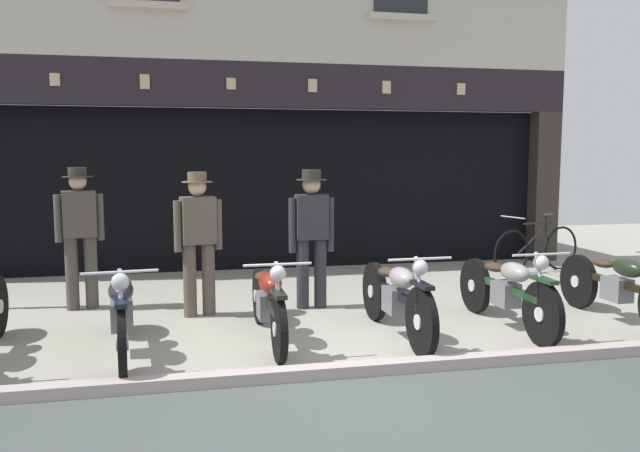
{
  "coord_description": "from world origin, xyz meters",
  "views": [
    {
      "loc": [
        -1.35,
        -4.95,
        1.86
      ],
      "look_at": [
        0.31,
        2.78,
        0.97
      ],
      "focal_mm": 35.52,
      "sensor_mm": 36.0,
      "label": 1
    }
  ],
  "objects_px": {
    "salesman_right": "(311,231)",
    "advert_board_far": "(482,159)",
    "motorcycle_center": "(396,296)",
    "motorcycle_left": "(122,310)",
    "motorcycle_center_right": "(507,289)",
    "leaning_bicycle": "(537,248)",
    "motorcycle_right": "(618,285)",
    "salesman_left": "(80,231)",
    "shopkeeper_center": "(198,236)",
    "advert_board_near": "(418,152)",
    "motorcycle_center_left": "(268,301)"
  },
  "relations": [
    {
      "from": "salesman_right",
      "to": "motorcycle_center",
      "type": "bearing_deg",
      "value": 112.24
    },
    {
      "from": "shopkeeper_center",
      "to": "advert_board_near",
      "type": "xyz_separation_m",
      "value": [
        3.8,
        3.0,
        0.99
      ]
    },
    {
      "from": "motorcycle_left",
      "to": "salesman_left",
      "type": "distance_m",
      "value": 2.13
    },
    {
      "from": "salesman_left",
      "to": "salesman_right",
      "type": "bearing_deg",
      "value": 157.8
    },
    {
      "from": "motorcycle_center",
      "to": "salesman_right",
      "type": "relative_size",
      "value": 1.2
    },
    {
      "from": "motorcycle_right",
      "to": "salesman_left",
      "type": "bearing_deg",
      "value": -18.17
    },
    {
      "from": "motorcycle_left",
      "to": "motorcycle_center",
      "type": "xyz_separation_m",
      "value": [
        2.7,
        0.03,
        0.0
      ]
    },
    {
      "from": "motorcycle_left",
      "to": "leaning_bicycle",
      "type": "height_order",
      "value": "leaning_bicycle"
    },
    {
      "from": "motorcycle_left",
      "to": "motorcycle_center_left",
      "type": "bearing_deg",
      "value": -178.69
    },
    {
      "from": "motorcycle_left",
      "to": "salesman_right",
      "type": "relative_size",
      "value": 1.24
    },
    {
      "from": "motorcycle_left",
      "to": "motorcycle_center_right",
      "type": "relative_size",
      "value": 1.02
    },
    {
      "from": "motorcycle_center_right",
      "to": "salesman_left",
      "type": "height_order",
      "value": "salesman_left"
    },
    {
      "from": "advert_board_near",
      "to": "advert_board_far",
      "type": "distance_m",
      "value": 1.2
    },
    {
      "from": "motorcycle_left",
      "to": "motorcycle_center",
      "type": "bearing_deg",
      "value": 175.4
    },
    {
      "from": "salesman_right",
      "to": "salesman_left",
      "type": "bearing_deg",
      "value": -12.06
    },
    {
      "from": "leaning_bicycle",
      "to": "salesman_left",
      "type": "bearing_deg",
      "value": 83.36
    },
    {
      "from": "shopkeeper_center",
      "to": "advert_board_near",
      "type": "bearing_deg",
      "value": -154.39
    },
    {
      "from": "motorcycle_center_left",
      "to": "salesman_left",
      "type": "height_order",
      "value": "salesman_left"
    },
    {
      "from": "motorcycle_center_left",
      "to": "motorcycle_center",
      "type": "relative_size",
      "value": 1.0
    },
    {
      "from": "salesman_right",
      "to": "advert_board_far",
      "type": "distance_m",
      "value": 4.74
    },
    {
      "from": "shopkeeper_center",
      "to": "motorcycle_right",
      "type": "bearing_deg",
      "value": 151.44
    },
    {
      "from": "motorcycle_center_left",
      "to": "leaning_bicycle",
      "type": "relative_size",
      "value": 1.15
    },
    {
      "from": "shopkeeper_center",
      "to": "salesman_right",
      "type": "distance_m",
      "value": 1.35
    },
    {
      "from": "motorcycle_center_left",
      "to": "motorcycle_center_right",
      "type": "height_order",
      "value": "motorcycle_center_right"
    },
    {
      "from": "motorcycle_left",
      "to": "motorcycle_center",
      "type": "height_order",
      "value": "motorcycle_left"
    },
    {
      "from": "salesman_right",
      "to": "advert_board_far",
      "type": "bearing_deg",
      "value": -142.69
    },
    {
      "from": "leaning_bicycle",
      "to": "salesman_right",
      "type": "bearing_deg",
      "value": 96.11
    },
    {
      "from": "salesman_right",
      "to": "leaning_bicycle",
      "type": "relative_size",
      "value": 0.96
    },
    {
      "from": "motorcycle_center",
      "to": "motorcycle_left",
      "type": "bearing_deg",
      "value": -0.85
    },
    {
      "from": "shopkeeper_center",
      "to": "salesman_right",
      "type": "relative_size",
      "value": 0.99
    },
    {
      "from": "leaning_bicycle",
      "to": "advert_board_far",
      "type": "bearing_deg",
      "value": -0.15
    },
    {
      "from": "leaning_bicycle",
      "to": "shopkeeper_center",
      "type": "bearing_deg",
      "value": 91.93
    },
    {
      "from": "salesman_right",
      "to": "advert_board_near",
      "type": "distance_m",
      "value": 3.92
    },
    {
      "from": "shopkeeper_center",
      "to": "leaning_bicycle",
      "type": "height_order",
      "value": "shopkeeper_center"
    },
    {
      "from": "motorcycle_left",
      "to": "salesman_left",
      "type": "height_order",
      "value": "salesman_left"
    },
    {
      "from": "motorcycle_left",
      "to": "salesman_left",
      "type": "relative_size",
      "value": 1.22
    },
    {
      "from": "motorcycle_center_right",
      "to": "advert_board_far",
      "type": "height_order",
      "value": "advert_board_far"
    },
    {
      "from": "motorcycle_center",
      "to": "advert_board_far",
      "type": "distance_m",
      "value": 5.44
    },
    {
      "from": "salesman_left",
      "to": "motorcycle_center",
      "type": "bearing_deg",
      "value": 138.71
    },
    {
      "from": "motorcycle_left",
      "to": "advert_board_far",
      "type": "height_order",
      "value": "advert_board_far"
    },
    {
      "from": "motorcycle_center_left",
      "to": "advert_board_near",
      "type": "relative_size",
      "value": 1.98
    },
    {
      "from": "motorcycle_center_left",
      "to": "advert_board_far",
      "type": "xyz_separation_m",
      "value": [
        4.35,
        4.17,
        1.37
      ]
    },
    {
      "from": "motorcycle_right",
      "to": "salesman_left",
      "type": "xyz_separation_m",
      "value": [
        -5.93,
        1.93,
        0.53
      ]
    },
    {
      "from": "salesman_right",
      "to": "leaning_bicycle",
      "type": "xyz_separation_m",
      "value": [
        4.01,
        1.61,
        -0.56
      ]
    },
    {
      "from": "motorcycle_center",
      "to": "shopkeeper_center",
      "type": "height_order",
      "value": "shopkeeper_center"
    },
    {
      "from": "advert_board_near",
      "to": "salesman_left",
      "type": "bearing_deg",
      "value": -155.47
    },
    {
      "from": "advert_board_far",
      "to": "leaning_bicycle",
      "type": "xyz_separation_m",
      "value": [
        0.36,
        -1.29,
        -1.4
      ]
    },
    {
      "from": "motorcycle_center",
      "to": "advert_board_far",
      "type": "bearing_deg",
      "value": -126.81
    },
    {
      "from": "motorcycle_center_left",
      "to": "advert_board_near",
      "type": "distance_m",
      "value": 5.44
    },
    {
      "from": "salesman_left",
      "to": "leaning_bicycle",
      "type": "relative_size",
      "value": 0.98
    }
  ]
}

